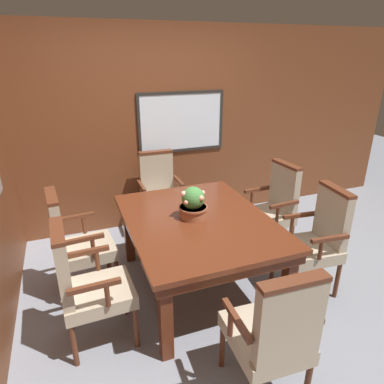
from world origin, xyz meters
The scene contains 10 objects.
ground_plane centered at (0.00, 0.00, 0.00)m, with size 14.00×14.00×0.00m, color gray.
wall_back centered at (0.00, 1.81, 1.23)m, with size 7.20×0.08×2.45m.
dining_table centered at (-0.05, 0.27, 0.64)m, with size 1.25×1.60×0.74m.
chair_left_near centered at (-1.07, -0.07, 0.54)m, with size 0.53×0.51×1.02m.
chair_head_far centered at (-0.08, 1.46, 0.54)m, with size 0.50×0.52×1.02m.
chair_right_far centered at (0.98, 0.61, 0.54)m, with size 0.55×0.52×1.02m.
chair_head_near centered at (-0.04, -0.96, 0.54)m, with size 0.51×0.53×1.02m.
chair_right_near centered at (0.97, -0.12, 0.54)m, with size 0.55×0.53×1.02m.
chair_left_far centered at (-1.11, 0.60, 0.54)m, with size 0.55×0.53×1.02m.
potted_plant centered at (-0.08, 0.31, 0.87)m, with size 0.26×0.26×0.29m.
Camera 1 is at (-1.06, -2.29, 2.12)m, focal length 32.00 mm.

